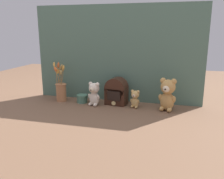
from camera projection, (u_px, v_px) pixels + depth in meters
The scene contains 8 objects.
ground_plane at pixel (111, 106), 1.89m from camera, with size 4.00×4.00×0.00m, color brown.
backdrop_wall at pixel (117, 54), 1.95m from camera, with size 1.40×0.02×0.79m.
teddy_bear_large at pixel (167, 94), 1.75m from camera, with size 0.14×0.12×0.25m.
teddy_bear_medium at pixel (94, 93), 1.88m from camera, with size 0.11×0.10×0.19m.
teddy_bear_small at pixel (135, 98), 1.83m from camera, with size 0.08×0.07×0.14m.
flower_vase at pixel (61, 89), 2.00m from camera, with size 0.10×0.15×0.33m.
vintage_radio at pixel (116, 92), 1.91m from camera, with size 0.18×0.13×0.22m.
decorative_tin_tall at pixel (82, 99), 1.97m from camera, with size 0.09×0.09×0.07m.
Camera 1 is at (0.46, -1.74, 0.59)m, focal length 38.00 mm.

